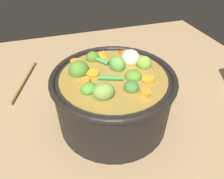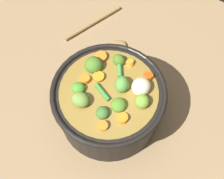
% 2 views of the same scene
% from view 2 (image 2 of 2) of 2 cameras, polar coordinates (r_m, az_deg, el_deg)
% --- Properties ---
extents(ground_plane, '(1.10, 1.10, 0.00)m').
position_cam_2_polar(ground_plane, '(0.78, -0.55, -4.79)').
color(ground_plane, '#8C704C').
extents(cooking_pot, '(0.27, 0.27, 0.16)m').
position_cam_2_polar(cooking_pot, '(0.72, -0.58, -2.49)').
color(cooking_pot, black).
rests_on(cooking_pot, ground_plane).
extents(wooden_spoon, '(0.19, 0.21, 0.01)m').
position_cam_2_polar(wooden_spoon, '(0.91, -1.27, 10.54)').
color(wooden_spoon, olive).
rests_on(wooden_spoon, ground_plane).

